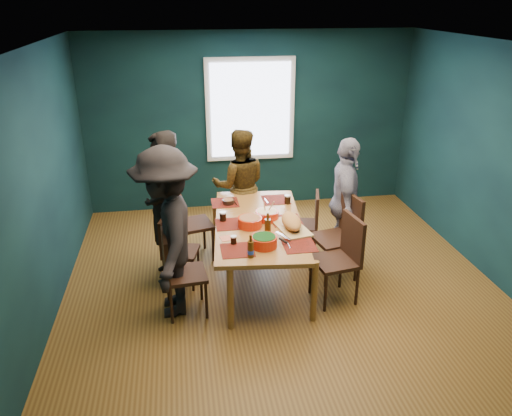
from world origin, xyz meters
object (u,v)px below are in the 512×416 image
at_px(bowl_salad, 250,222).
at_px(person_far_left, 164,208).
at_px(person_right, 345,202).
at_px(bowl_herbs, 264,241).
at_px(person_near_left, 167,234).
at_px(bowl_dumpling, 267,215).
at_px(chair_right_mid, 342,230).
at_px(cutting_board, 291,223).
at_px(chair_left_far, 186,219).
at_px(chair_left_near, 176,268).
at_px(chair_left_mid, 173,245).
at_px(person_back, 240,186).
at_px(chair_right_far, 309,219).
at_px(chair_right_near, 343,252).
at_px(dining_table, 259,228).

bearing_deg(bowl_salad, person_far_left, 161.29).
height_order(person_right, bowl_herbs, person_right).
height_order(person_near_left, bowl_dumpling, person_near_left).
height_order(chair_right_mid, person_near_left, person_near_left).
height_order(bowl_salad, cutting_board, cutting_board).
xyz_separation_m(person_right, bowl_dumpling, (-1.02, -0.25, 0.00)).
height_order(chair_left_far, chair_left_near, chair_left_far).
bearing_deg(chair_left_far, chair_left_near, -110.13).
bearing_deg(chair_left_mid, bowl_salad, 3.25).
height_order(chair_left_far, bowl_dumpling, bowl_dumpling).
relative_size(person_right, person_near_left, 0.88).
bearing_deg(person_far_left, chair_right_mid, 71.09).
distance_m(person_back, bowl_herbs, 1.74).
height_order(chair_right_far, person_near_left, person_near_left).
xyz_separation_m(chair_right_mid, chair_right_near, (-0.15, -0.49, -0.03)).
distance_m(chair_left_far, cutting_board, 1.46).
bearing_deg(bowl_salad, cutting_board, -15.60).
bearing_deg(cutting_board, person_far_left, 150.31).
height_order(chair_right_far, cutting_board, cutting_board).
height_order(chair_left_mid, person_near_left, person_near_left).
xyz_separation_m(chair_left_far, cutting_board, (1.15, -0.85, 0.25)).
distance_m(dining_table, bowl_herbs, 0.61).
bearing_deg(person_right, cutting_board, 136.61).
distance_m(bowl_salad, cutting_board, 0.46).
height_order(chair_right_mid, person_back, person_back).
bearing_deg(person_right, chair_left_mid, 109.39).
relative_size(person_right, cutting_board, 2.23).
xyz_separation_m(chair_left_near, bowl_salad, (0.84, 0.45, 0.26)).
bearing_deg(person_far_left, bowl_dumpling, 70.88).
distance_m(person_far_left, person_back, 1.35).
distance_m(person_right, bowl_dumpling, 1.05).
relative_size(dining_table, chair_right_mid, 2.00).
relative_size(chair_right_mid, person_near_left, 0.56).
bearing_deg(chair_right_near, chair_left_near, 170.31).
bearing_deg(chair_right_near, chair_left_far, 134.88).
bearing_deg(bowl_herbs, dining_table, 86.06).
xyz_separation_m(dining_table, chair_left_mid, (-0.98, 0.08, -0.18)).
distance_m(chair_right_far, chair_right_mid, 0.64).
distance_m(person_far_left, cutting_board, 1.46).
distance_m(chair_left_mid, bowl_salad, 0.94).
distance_m(chair_left_mid, person_near_left, 0.69).
relative_size(dining_table, person_near_left, 1.13).
relative_size(chair_right_mid, person_right, 0.64).
bearing_deg(cutting_board, bowl_herbs, -146.49).
distance_m(dining_table, chair_left_far, 1.04).
height_order(chair_left_mid, bowl_salad, bowl_salad).
bearing_deg(person_back, chair_right_near, 121.94).
bearing_deg(bowl_herbs, chair_right_far, 55.20).
xyz_separation_m(person_back, bowl_dumpling, (0.18, -1.08, 0.03)).
height_order(chair_right_near, person_near_left, person_near_left).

